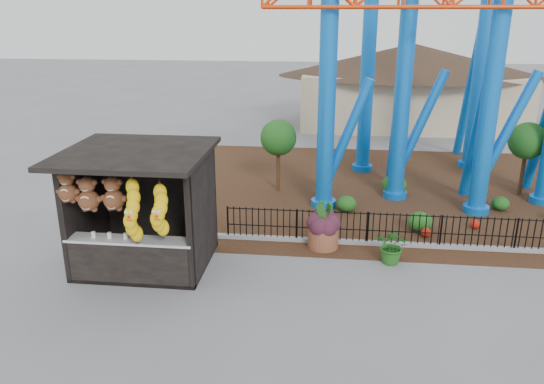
# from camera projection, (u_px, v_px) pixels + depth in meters

# --- Properties ---
(ground) EXTENTS (120.00, 120.00, 0.00)m
(ground) POSITION_uv_depth(u_px,v_px,m) (254.00, 292.00, 12.53)
(ground) COLOR slate
(ground) RESTS_ON ground
(mulch_bed) EXTENTS (18.00, 12.00, 0.02)m
(mulch_bed) POSITION_uv_depth(u_px,v_px,m) (392.00, 190.00, 19.61)
(mulch_bed) COLOR #331E11
(mulch_bed) RESTS_ON ground
(curb) EXTENTS (18.00, 0.18, 0.12)m
(curb) POSITION_uv_depth(u_px,v_px,m) (410.00, 245.00, 14.89)
(curb) COLOR gray
(curb) RESTS_ON ground
(prize_booth) EXTENTS (3.50, 3.40, 3.12)m
(prize_booth) POSITION_uv_depth(u_px,v_px,m) (138.00, 212.00, 13.18)
(prize_booth) COLOR black
(prize_booth) RESTS_ON ground
(picket_fence) EXTENTS (12.20, 0.06, 1.00)m
(picket_fence) POSITION_uv_depth(u_px,v_px,m) (445.00, 232.00, 14.65)
(picket_fence) COLOR black
(picket_fence) RESTS_ON ground
(roller_coaster) EXTENTS (11.00, 6.37, 10.82)m
(roller_coaster) POSITION_uv_depth(u_px,v_px,m) (440.00, 6.00, 17.62)
(roller_coaster) COLOR blue
(roller_coaster) RESTS_ON ground
(terracotta_planter) EXTENTS (0.99, 0.99, 0.59)m
(terracotta_planter) POSITION_uv_depth(u_px,v_px,m) (323.00, 237.00, 14.80)
(terracotta_planter) COLOR brown
(terracotta_planter) RESTS_ON ground
(planter_foliage) EXTENTS (0.70, 0.70, 0.64)m
(planter_foliage) POSITION_uv_depth(u_px,v_px,m) (324.00, 217.00, 14.60)
(planter_foliage) COLOR #371622
(planter_foliage) RESTS_ON terracotta_planter
(potted_plant) EXTENTS (1.08, 1.00, 0.98)m
(potted_plant) POSITION_uv_depth(u_px,v_px,m) (393.00, 246.00, 13.82)
(potted_plant) COLOR #255F1C
(potted_plant) RESTS_ON ground
(landscaping) EXTENTS (7.59, 4.40, 0.71)m
(landscaping) POSITION_uv_depth(u_px,v_px,m) (423.00, 202.00, 17.52)
(landscaping) COLOR #1B4D16
(landscaping) RESTS_ON mulch_bed
(pavilion) EXTENTS (15.00, 15.00, 4.80)m
(pavilion) POSITION_uv_depth(u_px,v_px,m) (411.00, 72.00, 29.68)
(pavilion) COLOR #BFAD8C
(pavilion) RESTS_ON ground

